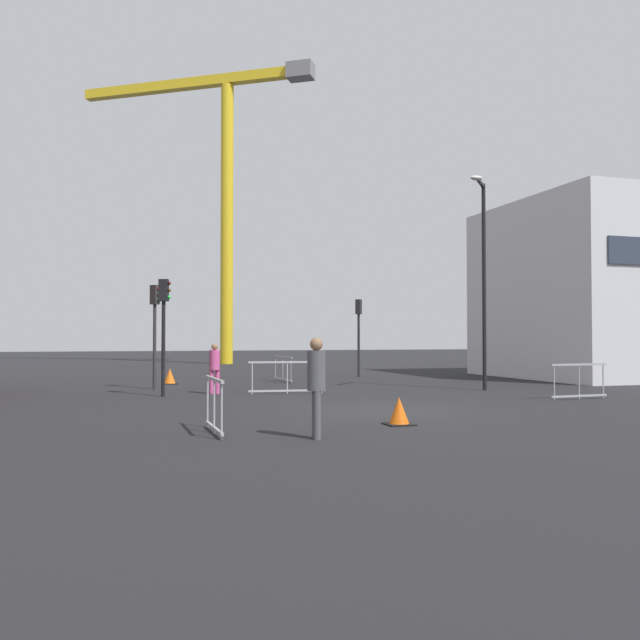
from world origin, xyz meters
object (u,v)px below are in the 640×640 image
Objects in this scene: streetlamp_tall at (483,268)px; pedestrian_waiting at (316,379)px; pedestrian_walking at (215,365)px; traffic_cone_on_verge at (170,377)px; traffic_light_corner at (359,324)px; traffic_light_far at (155,319)px; traffic_cone_by_barrier at (399,412)px; construction_crane at (221,166)px; traffic_light_island at (164,317)px.

streetlamp_tall is 3.95× the size of pedestrian_waiting.
streetlamp_tall is 4.42× the size of pedestrian_walking.
pedestrian_waiting reaches higher than traffic_cone_on_verge.
traffic_light_corner is 0.98× the size of traffic_light_far.
pedestrian_waiting is (-8.87, -8.99, -3.23)m from streetlamp_tall.
pedestrian_waiting reaches higher than traffic_cone_by_barrier.
traffic_light_far reaches higher than pedestrian_walking.
traffic_light_far is (-5.83, -22.73, -11.63)m from construction_crane.
traffic_cone_on_verge is at bearing -104.17° from construction_crane.
traffic_light_island reaches higher than traffic_light_corner.
construction_crane reaches higher than streetlamp_tall.
traffic_light_island is at bearing -162.33° from pedestrian_walking.
pedestrian_walking is at bearing 92.16° from pedestrian_waiting.
construction_crane reaches higher than traffic_light_island.
traffic_light_corner is 12.55m from traffic_light_island.
traffic_light_corner is 5.82× the size of traffic_cone_on_verge.
traffic_light_corner reaches higher than pedestrian_walking.
traffic_light_far is 5.96× the size of traffic_cone_on_verge.
streetlamp_tall is 1.98× the size of traffic_light_island.
pedestrian_walking reaches higher than traffic_cone_by_barrier.
traffic_light_far is 3.50m from traffic_cone_on_verge.
streetlamp_tall reaches higher than traffic_light_island.
traffic_cone_by_barrier is (-5.26, -16.60, -2.22)m from traffic_light_corner.
traffic_light_far is 13.32m from pedestrian_waiting.
traffic_light_island reaches higher than traffic_cone_by_barrier.
traffic_cone_by_barrier is at bearing -62.98° from traffic_light_island.
construction_crane reaches higher than traffic_light_far.
traffic_cone_on_verge is at bearing 73.95° from traffic_light_far.
traffic_light_far is at bearing -104.39° from construction_crane.
traffic_light_corner is at bearing 67.29° from pedestrian_waiting.
construction_crane reaches higher than pedestrian_waiting.
pedestrian_waiting is at bearing -84.73° from traffic_cone_on_verge.
construction_crane is at bearing 84.18° from pedestrian_waiting.
pedestrian_waiting is 15.72m from traffic_cone_on_verge.
traffic_light_island is (-9.60, -8.08, 0.02)m from traffic_light_corner.
streetlamp_tall is 9.95m from pedestrian_walking.
construction_crane reaches higher than pedestrian_walking.
traffic_light_island is at bearing -88.27° from traffic_light_far.
pedestrian_waiting is 3.13× the size of traffic_cone_by_barrier.
traffic_cone_on_verge is at bearing 147.21° from streetlamp_tall.
traffic_light_island reaches higher than pedestrian_walking.
traffic_cone_on_verge is at bearing -165.43° from traffic_light_corner.
traffic_light_corner is (3.87, -17.83, -11.68)m from construction_crane.
pedestrian_waiting is at bearing -148.96° from traffic_cone_by_barrier.
construction_crane is at bearing 101.02° from streetlamp_tall.
streetlamp_tall reaches higher than traffic_cone_on_verge.
streetlamp_tall is at bearing -81.43° from traffic_light_corner.
traffic_light_far is at bearing 110.78° from traffic_cone_by_barrier.
construction_crane reaches higher than traffic_cone_on_verge.
pedestrian_walking is at bearing -55.90° from traffic_light_far.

